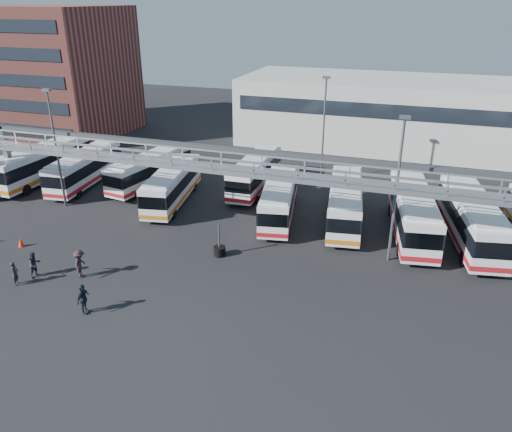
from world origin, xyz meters
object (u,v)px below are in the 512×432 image
(pedestrian_c, at_px, (80,264))
(pedestrian_d, at_px, (83,299))
(pedestrian_b, at_px, (35,264))
(bus_6, at_px, (345,202))
(bus_8, at_px, (472,219))
(bus_7, at_px, (413,212))
(light_pole_left, at_px, (55,143))
(cone_left, at_px, (21,242))
(bus_2, at_px, (150,169))
(bus_5, at_px, (279,198))
(tire_stack, at_px, (220,250))
(light_pole_mid, at_px, (397,183))
(light_pole_back, at_px, (324,124))
(bus_0, at_px, (42,163))
(bus_1, at_px, (85,167))
(bus_3, at_px, (172,184))
(pedestrian_a, at_px, (15,273))
(bus_4, at_px, (255,172))

(pedestrian_c, relative_size, pedestrian_d, 1.03)
(pedestrian_c, bearing_deg, pedestrian_b, 87.76)
(bus_6, bearing_deg, bus_8, -11.78)
(bus_6, xyz_separation_m, pedestrian_b, (-17.77, -15.13, -0.93))
(bus_7, xyz_separation_m, pedestrian_b, (-23.03, -14.52, -1.05))
(light_pole_left, xyz_separation_m, cone_left, (2.07, -7.65, -5.38))
(pedestrian_c, bearing_deg, bus_8, -80.37)
(bus_2, xyz_separation_m, cone_left, (-2.57, -14.59, -1.38))
(bus_5, bearing_deg, bus_7, -10.21)
(bus_6, xyz_separation_m, tire_stack, (-7.44, -8.52, -1.41))
(light_pole_mid, bearing_deg, cone_left, -165.63)
(bus_8, height_order, pedestrian_b, bus_8)
(bus_7, bearing_deg, bus_5, 171.20)
(light_pole_back, relative_size, bus_8, 0.86)
(light_pole_mid, bearing_deg, bus_0, 170.58)
(bus_1, xyz_separation_m, bus_8, (34.92, -1.40, 0.16))
(light_pole_mid, relative_size, bus_1, 0.94)
(bus_5, distance_m, bus_6, 5.37)
(bus_2, distance_m, bus_7, 24.79)
(bus_6, distance_m, pedestrian_c, 20.62)
(bus_3, bearing_deg, pedestrian_a, -110.98)
(pedestrian_d, bearing_deg, bus_0, 41.19)
(pedestrian_a, relative_size, pedestrian_b, 0.92)
(bus_5, xyz_separation_m, cone_left, (-16.57, -11.24, -1.38))
(bus_5, bearing_deg, bus_8, -10.27)
(bus_3, height_order, pedestrian_b, bus_3)
(bus_4, bearing_deg, bus_6, -29.50)
(bus_4, bearing_deg, pedestrian_a, -114.15)
(pedestrian_a, relative_size, pedestrian_d, 0.86)
(bus_1, height_order, bus_4, bus_1)
(bus_7, distance_m, pedestrian_d, 24.36)
(light_pole_left, distance_m, bus_8, 33.83)
(bus_0, xyz_separation_m, bus_2, (10.81, 2.27, -0.21))
(bus_2, height_order, pedestrian_d, bus_2)
(bus_0, height_order, bus_7, bus_0)
(bus_4, xyz_separation_m, pedestrian_c, (-5.51, -19.20, -0.76))
(bus_1, height_order, pedestrian_b, bus_1)
(bus_0, bearing_deg, bus_2, 13.75)
(light_pole_mid, height_order, bus_7, light_pole_mid)
(light_pole_mid, relative_size, bus_5, 0.97)
(bus_7, bearing_deg, pedestrian_d, -145.12)
(bus_0, bearing_deg, cone_left, -54.30)
(bus_5, height_order, pedestrian_b, bus_5)
(bus_4, height_order, cone_left, bus_4)
(light_pole_left, relative_size, bus_2, 0.96)
(light_pole_left, xyz_separation_m, pedestrian_d, (11.82, -13.30, -4.78))
(pedestrian_b, distance_m, cone_left, 5.22)
(bus_0, distance_m, cone_left, 14.91)
(light_pole_mid, xyz_separation_m, light_pole_back, (-8.00, 15.00, 0.00))
(light_pole_back, height_order, pedestrian_d, light_pole_back)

